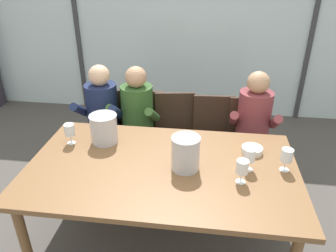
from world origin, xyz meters
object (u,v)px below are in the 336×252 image
tasting_bowl (252,150)px  wine_glass_near_bucket (242,168)px  chair_center (175,129)px  person_olive_shirt (135,119)px  ice_bucket_secondary (186,153)px  ice_bucket_primary (104,128)px  chair_near_window_right (249,136)px  person_maroon_top (253,126)px  wine_glass_by_left_taster (287,156)px  chair_left_of_center (144,127)px  person_navy_polo (100,117)px  chair_right_of_center (213,133)px  chair_near_curtain (107,126)px  wine_glass_center_pour (70,131)px  dining_table (162,173)px  wine_glass_by_right_taster (250,156)px

tasting_bowl → wine_glass_near_bucket: wine_glass_near_bucket is taller
chair_center → person_olive_shirt: 0.45m
ice_bucket_secondary → person_olive_shirt: bearing=123.3°
ice_bucket_primary → chair_near_window_right: bearing=28.4°
chair_near_window_right → person_maroon_top: (0.01, -0.12, 0.17)m
chair_near_window_right → tasting_bowl: 0.76m
chair_center → wine_glass_by_left_taster: size_ratio=5.12×
chair_left_of_center → wine_glass_by_left_taster: 1.62m
chair_left_of_center → person_navy_polo: bearing=-157.2°
person_navy_polo → person_olive_shirt: (0.36, 0.00, 0.00)m
chair_near_window_right → ice_bucket_primary: size_ratio=3.65×
chair_right_of_center → wine_glass_by_left_taster: size_ratio=5.12×
chair_near_curtain → wine_glass_center_pour: wine_glass_center_pour is taller
person_maroon_top → tasting_bowl: person_maroon_top is taller
dining_table → chair_center: chair_center is taller
chair_center → person_olive_shirt: (-0.38, -0.15, 0.17)m
wine_glass_near_bucket → wine_glass_by_right_taster: bearing=68.4°
chair_center → chair_near_window_right: same height
tasting_bowl → wine_glass_by_right_taster: (-0.05, -0.24, 0.09)m
tasting_bowl → chair_center: bearing=132.9°
chair_near_window_right → wine_glass_near_bucket: size_ratio=5.12×
wine_glass_by_left_taster → wine_glass_near_bucket: size_ratio=1.00×
chair_right_of_center → wine_glass_center_pour: bearing=-150.8°
chair_right_of_center → ice_bucket_primary: bearing=-146.2°
ice_bucket_primary → wine_glass_by_right_taster: bearing=-12.6°
person_olive_shirt → wine_glass_by_right_taster: (1.03, -0.83, 0.18)m
wine_glass_near_bucket → chair_near_window_right: bearing=80.8°
ice_bucket_primary → wine_glass_center_pour: size_ratio=1.40×
dining_table → wine_glass_by_left_taster: bearing=4.0°
chair_near_window_right → wine_glass_center_pour: (-1.54, -0.75, 0.35)m
chair_near_window_right → ice_bucket_secondary: bearing=-123.1°
chair_center → wine_glass_center_pour: wine_glass_center_pour is taller
person_maroon_top → wine_glass_near_bucket: 1.02m
chair_left_of_center → person_maroon_top: 1.14m
tasting_bowl → ice_bucket_primary: bearing=179.0°
chair_right_of_center → person_maroon_top: size_ratio=0.74×
chair_left_of_center → wine_glass_center_pour: bearing=-118.2°
tasting_bowl → wine_glass_center_pour: 1.48m
chair_left_of_center → ice_bucket_primary: size_ratio=3.65×
wine_glass_center_pour → wine_glass_by_right_taster: (1.42, -0.19, 0.00)m
chair_near_curtain → chair_left_of_center: same height
person_navy_polo → wine_glass_center_pour: bearing=-92.6°
tasting_bowl → chair_right_of_center: bearing=112.3°
person_olive_shirt → tasting_bowl: (1.08, -0.59, 0.09)m
person_maroon_top → ice_bucket_primary: bearing=-151.8°
chair_right_of_center → wine_glass_near_bucket: 1.18m
dining_table → chair_left_of_center: (-0.35, 1.03, -0.17)m
chair_near_curtain → wine_glass_near_bucket: 1.77m
person_navy_polo → tasting_bowl: size_ratio=7.35×
chair_near_window_right → person_maroon_top: bearing=-87.2°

